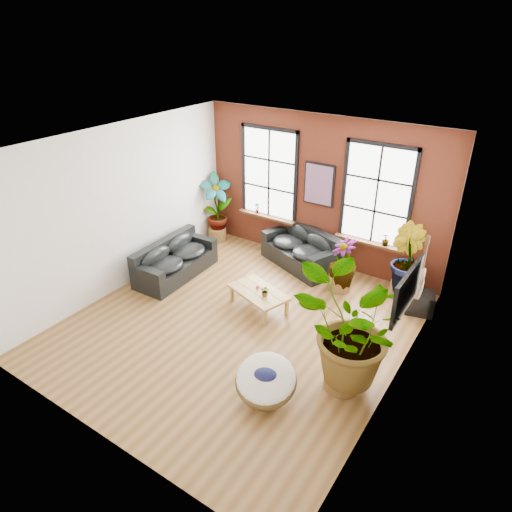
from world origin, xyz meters
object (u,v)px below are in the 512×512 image
(papasan_chair, at_px, (266,381))
(sofa_left, at_px, (174,260))
(sofa_back, at_px, (302,249))
(coffee_table, at_px, (259,293))

(papasan_chair, bearing_deg, sofa_left, 127.59)
(sofa_back, distance_m, sofa_left, 3.03)
(sofa_back, bearing_deg, papasan_chair, -47.41)
(sofa_left, relative_size, papasan_chair, 1.66)
(coffee_table, bearing_deg, sofa_left, -163.40)
(sofa_back, distance_m, papasan_chair, 4.49)
(sofa_back, distance_m, coffee_table, 2.13)
(sofa_back, xyz_separation_m, papasan_chair, (1.63, -4.19, -0.03))
(coffee_table, height_order, papasan_chair, papasan_chair)
(sofa_back, bearing_deg, coffee_table, -64.88)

